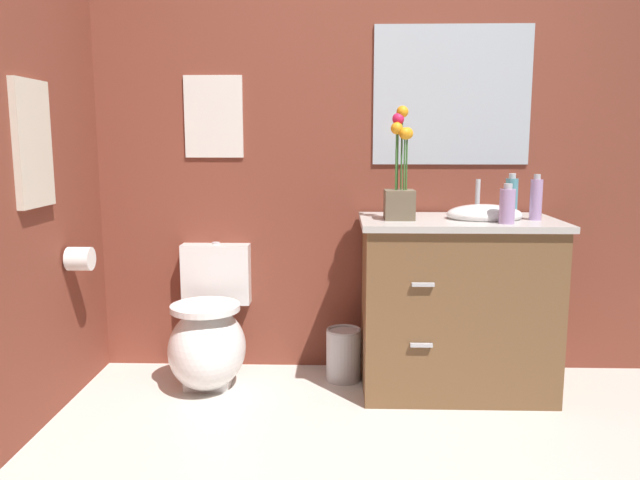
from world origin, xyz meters
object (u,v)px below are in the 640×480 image
object	(u,v)px
wall_poster	(214,117)
toilet_paper_roll	(80,259)
vanity_cabinet	(456,303)
hand_wash_bottle	(536,199)
trash_bin	(344,354)
lotion_bottle	(507,205)
wall_mirror	(452,95)
flower_vase	(400,185)
toilet	(209,337)
soap_bottle	(511,198)
hanging_towel	(33,144)

from	to	relation	value
wall_poster	toilet_paper_roll	xyz separation A→B (m)	(-0.55, -0.46, -0.66)
vanity_cabinet	hand_wash_bottle	distance (m)	0.62
trash_bin	toilet_paper_roll	distance (m)	1.37
lotion_bottle	trash_bin	size ratio (longest dim) A/B	0.66
trash_bin	wall_mirror	bearing A→B (deg)	19.86
flower_vase	lotion_bottle	bearing A→B (deg)	-15.90
trash_bin	wall_poster	distance (m)	1.40
hand_wash_bottle	vanity_cabinet	bearing A→B (deg)	174.85
lotion_bottle	hand_wash_bottle	size ratio (longest dim) A/B	0.84
toilet	trash_bin	size ratio (longest dim) A/B	2.54
wall_poster	toilet_paper_roll	bearing A→B (deg)	-139.87
wall_mirror	soap_bottle	bearing A→B (deg)	-50.43
flower_vase	soap_bottle	bearing A→B (deg)	3.07
toilet	toilet_paper_roll	distance (m)	0.73
wall_poster	lotion_bottle	bearing A→B (deg)	-18.00
toilet	soap_bottle	bearing A→B (deg)	-1.08
vanity_cabinet	trash_bin	xyz separation A→B (m)	(-0.55, 0.10, -0.30)
toilet	hand_wash_bottle	distance (m)	1.73
soap_bottle	lotion_bottle	bearing A→B (deg)	-110.69
trash_bin	hanging_towel	world-z (taller)	hanging_towel
lotion_bottle	toilet_paper_roll	bearing A→B (deg)	-179.81
soap_bottle	lotion_bottle	world-z (taller)	soap_bottle
flower_vase	hand_wash_bottle	distance (m)	0.64
soap_bottle	wall_mirror	world-z (taller)	wall_mirror
wall_poster	wall_mirror	size ratio (longest dim) A/B	0.52
hand_wash_bottle	toilet_paper_roll	size ratio (longest dim) A/B	1.96
soap_bottle	hanging_towel	world-z (taller)	hanging_towel
vanity_cabinet	lotion_bottle	xyz separation A→B (m)	(0.18, -0.16, 0.50)
lotion_bottle	toilet_paper_roll	xyz separation A→B (m)	(-1.96, -0.01, -0.25)
toilet	flower_vase	size ratio (longest dim) A/B	1.30
soap_bottle	wall_poster	bearing A→B (deg)	168.64
vanity_cabinet	wall_mirror	distance (m)	1.05
flower_vase	wall_poster	world-z (taller)	wall_poster
toilet	trash_bin	xyz separation A→B (m)	(0.68, 0.07, -0.11)
toilet	trash_bin	world-z (taller)	toilet
vanity_cabinet	hanging_towel	xyz separation A→B (m)	(-1.83, -0.43, 0.77)
toilet	hanging_towel	xyz separation A→B (m)	(-0.61, -0.46, 0.97)
lotion_bottle	toilet	bearing A→B (deg)	172.32
wall_mirror	toilet_paper_roll	size ratio (longest dim) A/B	7.27
hanging_towel	toilet_paper_roll	distance (m)	0.59
flower_vase	hand_wash_bottle	size ratio (longest dim) A/B	2.47
trash_bin	hanging_towel	bearing A→B (deg)	-157.66
hand_wash_bottle	hanging_towel	xyz separation A→B (m)	(-2.18, -0.40, 0.26)
vanity_cabinet	wall_poster	size ratio (longest dim) A/B	2.46
flower_vase	trash_bin	world-z (taller)	flower_vase
wall_poster	hanging_towel	world-z (taller)	wall_poster
wall_mirror	hand_wash_bottle	bearing A→B (deg)	-42.83
soap_bottle	flower_vase	bearing A→B (deg)	-176.93
wall_poster	toilet	bearing A→B (deg)	-90.00
hanging_towel	toilet_paper_roll	bearing A→B (deg)	78.11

